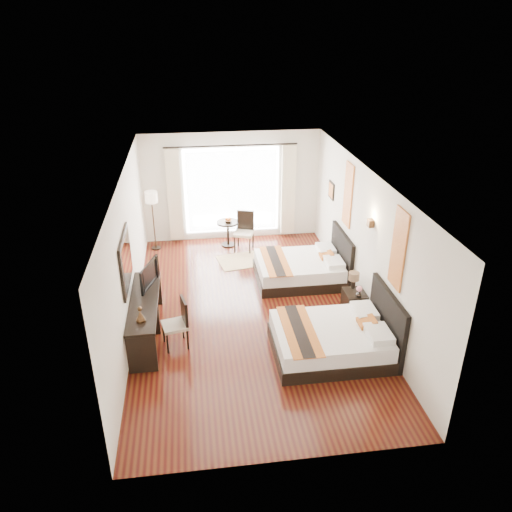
{
  "coord_description": "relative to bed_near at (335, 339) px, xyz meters",
  "views": [
    {
      "loc": [
        -1.04,
        -8.44,
        5.36
      ],
      "look_at": [
        0.14,
        0.15,
        1.16
      ],
      "focal_mm": 35.0,
      "sensor_mm": 36.0,
      "label": 1
    }
  ],
  "objects": [
    {
      "name": "console_desk",
      "position": [
        -3.28,
        1.0,
        0.08
      ],
      "size": [
        0.5,
        2.2,
        0.76
      ],
      "primitive_type": "cube",
      "color": "black",
      "rests_on": "floor"
    },
    {
      "name": "floor",
      "position": [
        -1.29,
        1.54,
        -0.3
      ],
      "size": [
        4.5,
        7.5,
        0.01
      ],
      "primitive_type": "cube",
      "color": "#380C0A",
      "rests_on": "ground"
    },
    {
      "name": "drape_right",
      "position": [
        0.16,
        5.17,
        0.98
      ],
      "size": [
        0.35,
        0.14,
        2.35
      ],
      "primitive_type": "cube",
      "color": "beige",
      "rests_on": "floor"
    },
    {
      "name": "nightstand",
      "position": [
        0.74,
        1.21,
        -0.06
      ],
      "size": [
        0.4,
        0.49,
        0.47
      ],
      "primitive_type": "cube",
      "color": "black",
      "rests_on": "floor"
    },
    {
      "name": "sheer_curtain",
      "position": [
        -1.29,
        5.21,
        1.0
      ],
      "size": [
        2.3,
        0.02,
        2.1
      ],
      "primitive_type": "cube",
      "color": "white",
      "rests_on": "wall_window"
    },
    {
      "name": "window_chair",
      "position": [
        -1.08,
        4.47,
        0.0
      ],
      "size": [
        0.58,
        0.58,
        0.98
      ],
      "rotation": [
        0.0,
        0.0,
        -1.91
      ],
      "color": "#BBAD90",
      "rests_on": "floor"
    },
    {
      "name": "wall_sconce",
      "position": [
        0.9,
        1.21,
        1.62
      ],
      "size": [
        0.1,
        0.14,
        0.14
      ],
      "primitive_type": "cube",
      "color": "#3F2916",
      "rests_on": "wall_headboard"
    },
    {
      "name": "wall_headboard",
      "position": [
        0.95,
        1.54,
        1.1
      ],
      "size": [
        0.01,
        7.5,
        2.8
      ],
      "primitive_type": "cube",
      "color": "silver",
      "rests_on": "floor"
    },
    {
      "name": "bed_far",
      "position": [
        0.04,
        2.72,
        -0.01
      ],
      "size": [
        1.94,
        1.51,
        1.09
      ],
      "color": "black",
      "rests_on": "floor"
    },
    {
      "name": "wall_desk",
      "position": [
        -3.54,
        1.54,
        1.1
      ],
      "size": [
        0.01,
        7.5,
        2.8
      ],
      "primitive_type": "cube",
      "color": "silver",
      "rests_on": "floor"
    },
    {
      "name": "fruit_bowl",
      "position": [
        -1.45,
        4.75,
        0.38
      ],
      "size": [
        0.24,
        0.24,
        0.05
      ],
      "primitive_type": "imported",
      "rotation": [
        0.0,
        0.0,
        -0.24
      ],
      "color": "#48321A",
      "rests_on": "side_table"
    },
    {
      "name": "television",
      "position": [
        -3.26,
        1.54,
        0.69
      ],
      "size": [
        0.36,
        0.8,
        0.47
      ],
      "primitive_type": "imported",
      "rotation": [
        0.0,
        0.0,
        1.24
      ],
      "color": "black",
      "rests_on": "console_desk"
    },
    {
      "name": "floor_lamp",
      "position": [
        -3.29,
        4.83,
        0.98
      ],
      "size": [
        0.3,
        0.3,
        1.51
      ],
      "color": "black",
      "rests_on": "floor"
    },
    {
      "name": "vase",
      "position": [
        0.75,
        1.04,
        0.27
      ],
      "size": [
        0.15,
        0.15,
        0.12
      ],
      "primitive_type": "imported",
      "rotation": [
        0.0,
        0.0,
        0.43
      ],
      "color": "black",
      "rests_on": "nightstand"
    },
    {
      "name": "desk_chair",
      "position": [
        -2.74,
        0.6,
        -0.02
      ],
      "size": [
        0.51,
        0.51,
        0.91
      ],
      "rotation": [
        0.0,
        0.0,
        3.36
      ],
      "color": "#BBAD90",
      "rests_on": "floor"
    },
    {
      "name": "mirror_glass",
      "position": [
        -3.49,
        1.0,
        1.25
      ],
      "size": [
        0.01,
        1.12,
        0.82
      ],
      "primitive_type": "cube",
      "color": "white",
      "rests_on": "mirror_frame"
    },
    {
      "name": "jute_rug",
      "position": [
        -1.12,
        3.85,
        -0.29
      ],
      "size": [
        1.42,
        1.1,
        0.01
      ],
      "primitive_type": "cube",
      "rotation": [
        0.0,
        0.0,
        0.19
      ],
      "color": "tan",
      "rests_on": "floor"
    },
    {
      "name": "bed_near",
      "position": [
        0.0,
        0.0,
        0.0
      ],
      "size": [
        2.02,
        1.57,
        1.13
      ],
      "color": "black",
      "rests_on": "floor"
    },
    {
      "name": "mirror_frame",
      "position": [
        -3.51,
        1.0,
        1.25
      ],
      "size": [
        0.04,
        1.25,
        0.95
      ],
      "primitive_type": "cube",
      "color": "black",
      "rests_on": "wall_desk"
    },
    {
      "name": "bronze_figurine",
      "position": [
        -3.28,
        0.3,
        0.58
      ],
      "size": [
        0.2,
        0.2,
        0.25
      ],
      "primitive_type": null,
      "rotation": [
        0.0,
        0.0,
        0.3
      ],
      "color": "#3F2916",
      "rests_on": "console_desk"
    },
    {
      "name": "drape_left",
      "position": [
        -2.74,
        5.17,
        0.98
      ],
      "size": [
        0.35,
        0.14,
        2.35
      ],
      "primitive_type": "cube",
      "color": "beige",
      "rests_on": "floor"
    },
    {
      "name": "table_lamp",
      "position": [
        0.73,
        1.35,
        0.43
      ],
      "size": [
        0.21,
        0.21,
        0.34
      ],
      "color": "black",
      "rests_on": "nightstand"
    },
    {
      "name": "wall_window",
      "position": [
        -1.29,
        5.28,
        1.1
      ],
      "size": [
        4.5,
        0.01,
        2.8
      ],
      "primitive_type": "cube",
      "color": "silver",
      "rests_on": "floor"
    },
    {
      "name": "art_panel_far",
      "position": [
        0.94,
        2.72,
        1.65
      ],
      "size": [
        0.03,
        0.5,
        1.35
      ],
      "primitive_type": "cube",
      "color": "#9C3916",
      "rests_on": "wall_headboard"
    },
    {
      "name": "side_table",
      "position": [
        -1.46,
        4.78,
        0.03
      ],
      "size": [
        0.57,
        0.57,
        0.65
      ],
      "primitive_type": "cylinder",
      "color": "black",
      "rests_on": "floor"
    },
    {
      "name": "wall_entry",
      "position": [
        -1.29,
        -2.21,
        1.1
      ],
      "size": [
        4.5,
        0.01,
        2.8
      ],
      "primitive_type": "cube",
      "color": "silver",
      "rests_on": "floor"
    },
    {
      "name": "art_panel_near",
      "position": [
        0.94,
        0.0,
        1.65
      ],
      "size": [
        0.03,
        0.5,
        1.35
      ],
      "primitive_type": "cube",
      "color": "#9C3916",
      "rests_on": "wall_headboard"
    },
    {
      "name": "ceiling",
      "position": [
        -1.29,
        1.54,
        2.49
      ],
      "size": [
        4.5,
        7.5,
        0.02
      ],
      "primitive_type": "cube",
      "color": "white",
      "rests_on": "wall_headboard"
    },
    {
      "name": "window_glass",
      "position": [
        -1.29,
        5.27,
        1.0
      ],
      "size": [
        2.4,
        0.02,
        2.2
      ],
      "primitive_type": "cube",
      "color": "white",
      "rests_on": "wall_window"
    }
  ]
}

